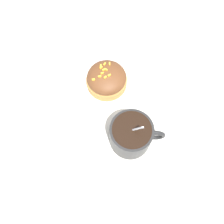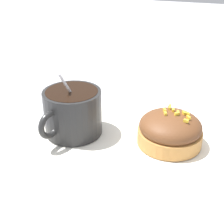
{
  "view_description": "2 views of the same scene",
  "coord_description": "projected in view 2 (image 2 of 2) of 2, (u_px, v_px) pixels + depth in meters",
  "views": [
    {
      "loc": [
        0.23,
        -0.07,
        0.58
      ],
      "look_at": [
        0.02,
        -0.02,
        0.04
      ],
      "focal_mm": 42.0,
      "sensor_mm": 36.0,
      "label": 1
    },
    {
      "loc": [
        -0.14,
        0.4,
        0.27
      ],
      "look_at": [
        0.02,
        -0.01,
        0.04
      ],
      "focal_mm": 50.0,
      "sensor_mm": 36.0,
      "label": 2
    }
  ],
  "objects": [
    {
      "name": "ground_plane",
      "position": [
        120.0,
        139.0,
        0.5
      ],
      "size": [
        3.0,
        3.0,
        0.0
      ],
      "primitive_type": "plane",
      "color": "#B2B2B7"
    },
    {
      "name": "paper_napkin",
      "position": [
        120.0,
        138.0,
        0.5
      ],
      "size": [
        0.3,
        0.28,
        0.0
      ],
      "color": "white",
      "rests_on": "ground_plane"
    },
    {
      "name": "coffee_cup",
      "position": [
        72.0,
        110.0,
        0.5
      ],
      "size": [
        0.09,
        0.12,
        0.11
      ],
      "color": "black",
      "rests_on": "paper_napkin"
    },
    {
      "name": "frosted_pastry",
      "position": [
        170.0,
        130.0,
        0.47
      ],
      "size": [
        0.1,
        0.1,
        0.05
      ],
      "color": "#C18442",
      "rests_on": "paper_napkin"
    }
  ]
}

